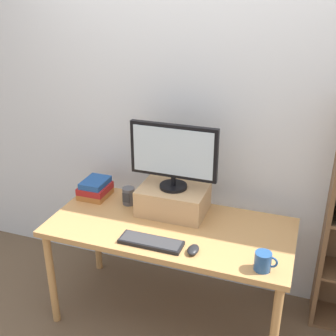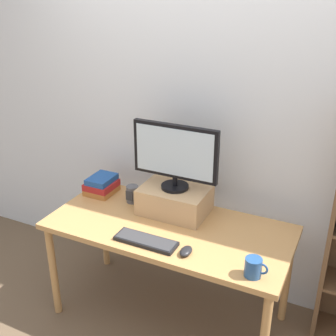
{
  "view_description": "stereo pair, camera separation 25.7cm",
  "coord_description": "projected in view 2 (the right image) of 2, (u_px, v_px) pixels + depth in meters",
  "views": [
    {
      "loc": [
        0.75,
        -2.14,
        2.12
      ],
      "look_at": [
        -0.04,
        0.07,
        1.08
      ],
      "focal_mm": 45.0,
      "sensor_mm": 36.0,
      "label": 1
    },
    {
      "loc": [
        0.99,
        -2.05,
        2.12
      ],
      "look_at": [
        -0.04,
        0.07,
        1.08
      ],
      "focal_mm": 45.0,
      "sensor_mm": 36.0,
      "label": 2
    }
  ],
  "objects": [
    {
      "name": "ground_plane",
      "position": [
        169.0,
        314.0,
        2.94
      ],
      "size": [
        12.0,
        12.0,
        0.0
      ],
      "primitive_type": "plane",
      "color": "brown"
    },
    {
      "name": "riser_box",
      "position": [
        175.0,
        200.0,
        2.76
      ],
      "size": [
        0.44,
        0.32,
        0.18
      ],
      "color": "tan",
      "rests_on": "desk"
    },
    {
      "name": "desk_speaker",
      "position": [
        132.0,
        194.0,
        2.9
      ],
      "size": [
        0.08,
        0.09,
        0.12
      ],
      "color": "#4C4C51",
      "rests_on": "desk"
    },
    {
      "name": "back_wall",
      "position": [
        203.0,
        115.0,
        2.84
      ],
      "size": [
        7.0,
        0.08,
        2.6
      ],
      "color": "silver",
      "rests_on": "ground_plane"
    },
    {
      "name": "book_stack",
      "position": [
        102.0,
        185.0,
        3.02
      ],
      "size": [
        0.19,
        0.21,
        0.13
      ],
      "color": "#AD662D",
      "rests_on": "desk"
    },
    {
      "name": "computer_mouse",
      "position": [
        186.0,
        251.0,
        2.36
      ],
      "size": [
        0.06,
        0.1,
        0.04
      ],
      "color": "black",
      "rests_on": "desk"
    },
    {
      "name": "coffee_mug",
      "position": [
        254.0,
        267.0,
        2.16
      ],
      "size": [
        0.12,
        0.09,
        0.1
      ],
      "color": "#234C84",
      "rests_on": "desk"
    },
    {
      "name": "computer_monitor",
      "position": [
        175.0,
        154.0,
        2.63
      ],
      "size": [
        0.57,
        0.18,
        0.43
      ],
      "color": "black",
      "rests_on": "riser_box"
    },
    {
      "name": "desk",
      "position": [
        169.0,
        235.0,
        2.67
      ],
      "size": [
        1.53,
        0.71,
        0.72
      ],
      "color": "#B7844C",
      "rests_on": "ground_plane"
    },
    {
      "name": "keyboard",
      "position": [
        146.0,
        241.0,
        2.46
      ],
      "size": [
        0.38,
        0.12,
        0.02
      ],
      "color": "black",
      "rests_on": "desk"
    }
  ]
}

